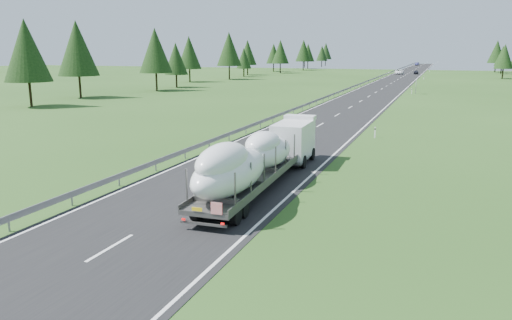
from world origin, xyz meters
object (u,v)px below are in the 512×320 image
(distant_van, at_px, (399,72))
(distant_car_dark, at_px, (416,72))
(distant_car_blue, at_px, (417,64))
(highway_sign, at_px, (416,84))
(boat_truck, at_px, (258,156))

(distant_van, height_order, distant_car_dark, distant_van)
(distant_car_dark, bearing_deg, distant_car_blue, 91.03)
(highway_sign, bearing_deg, boat_truck, -93.86)
(distant_car_blue, bearing_deg, boat_truck, -83.61)
(highway_sign, xyz_separation_m, distant_car_dark, (-4.44, 80.64, -1.16))
(boat_truck, xyz_separation_m, distant_car_blue, (-4.96, 252.78, -1.11))
(distant_van, distance_m, distant_car_dark, 5.99)
(distant_van, xyz_separation_m, distant_car_blue, (-0.05, 105.49, -0.02))
(highway_sign, height_order, boat_truck, boat_truck)
(boat_truck, distance_m, distant_car_dark, 150.31)
(distant_car_blue, bearing_deg, distant_van, -84.71)
(highway_sign, distance_m, distant_car_dark, 80.77)
(distant_van, relative_size, distant_car_dark, 1.52)
(highway_sign, distance_m, distant_van, 78.23)
(distant_car_dark, xyz_separation_m, distant_car_blue, (-5.23, 102.48, 0.14))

